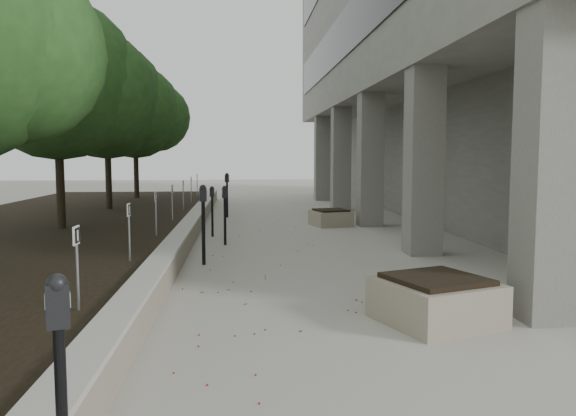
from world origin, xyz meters
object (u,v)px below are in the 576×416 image
parking_meter_1 (62,402)px  parking_meter_5 (227,195)px  crabapple_tree_3 (58,114)px  crabapple_tree_5 (135,132)px  parking_meter_4 (212,211)px  crabapple_tree_4 (107,125)px  planter_front (436,300)px  parking_meter_3 (225,215)px  planter_back (331,217)px  parking_meter_2 (203,225)px

parking_meter_1 → parking_meter_5: 16.48m
crabapple_tree_3 → crabapple_tree_5: size_ratio=1.00×
parking_meter_1 → parking_meter_4: size_ratio=1.11×
crabapple_tree_4 → planter_front: (6.75, -12.00, -2.82)m
parking_meter_4 → parking_meter_3: bearing=-68.2°
crabapple_tree_4 → planter_back: 7.82m
parking_meter_2 → parking_meter_5: parking_meter_2 is taller
crabapple_tree_4 → crabapple_tree_5: (0.00, 5.00, 0.00)m
crabapple_tree_5 → planter_back: (7.03, -6.88, -2.87)m
crabapple_tree_5 → parking_meter_1: crabapple_tree_5 is taller
planter_front → planter_back: (0.28, 10.12, -0.05)m
crabapple_tree_3 → planter_front: (6.75, -7.00, -2.82)m
crabapple_tree_3 → parking_meter_1: 11.45m
crabapple_tree_5 → crabapple_tree_3: bearing=-90.0°
crabapple_tree_4 → planter_back: (7.03, -1.88, -2.87)m
planter_front → crabapple_tree_5: bearing=111.7°
planter_front → planter_back: bearing=88.4°
parking_meter_1 → crabapple_tree_5: bearing=81.7°
parking_meter_4 → planter_front: (3.21, -8.05, -0.37)m
crabapple_tree_5 → parking_meter_1: bearing=-81.1°
crabapple_tree_3 → planter_back: size_ratio=5.03×
parking_meter_2 → planter_front: bearing=-61.7°
planter_front → planter_back: 10.12m
crabapple_tree_4 → parking_meter_4: size_ratio=4.06×
parking_meter_1 → planter_front: (3.50, 3.72, -0.44)m
crabapple_tree_5 → planter_front: crabapple_tree_5 is taller
crabapple_tree_3 → parking_meter_2: size_ratio=3.45×
planter_front → parking_meter_3: bearing=113.2°
planter_front → crabapple_tree_3: bearing=134.0°
parking_meter_2 → parking_meter_4: parking_meter_2 is taller
parking_meter_2 → planter_back: bearing=50.4°
crabapple_tree_4 → parking_meter_3: 7.06m
crabapple_tree_4 → crabapple_tree_5: 5.00m
parking_meter_1 → planter_back: bearing=57.5°
parking_meter_4 → parking_meter_5: parking_meter_5 is taller
parking_meter_3 → parking_meter_4: bearing=87.6°
crabapple_tree_5 → parking_meter_3: crabapple_tree_5 is taller
parking_meter_4 → parking_meter_5: (0.29, 4.70, 0.10)m
parking_meter_1 → parking_meter_2: bearing=70.6°
parking_meter_1 → parking_meter_3: size_ratio=1.04×
parking_meter_5 → planter_front: (2.93, -12.74, -0.47)m
parking_meter_2 → crabapple_tree_4: bearing=105.0°
parking_meter_3 → parking_meter_4: 1.46m
crabapple_tree_3 → parking_meter_5: bearing=56.3°
crabapple_tree_5 → parking_meter_5: bearing=-48.1°
parking_meter_1 → parking_meter_2: size_ratio=0.94×
planter_front → parking_meter_4: bearing=111.8°
crabapple_tree_4 → parking_meter_1: crabapple_tree_4 is taller
crabapple_tree_4 → parking_meter_4: (3.54, -3.95, -2.45)m
crabapple_tree_5 → parking_meter_3: (3.91, -10.37, -2.41)m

